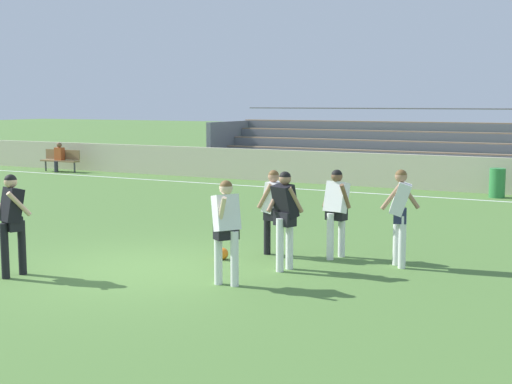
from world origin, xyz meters
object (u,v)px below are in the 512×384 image
object	(u,v)px
bench_far_right	(61,158)
trash_bin	(497,183)
player_white_pressing_high	(226,223)
player_white_overlapping	(400,209)
player_white_trailing_run	(273,205)
player_dark_on_ball	(285,212)
player_white_deep_cover	(336,206)
player_dark_wide_left	(12,216)
soccer_ball	(222,254)
spectator_seated	(59,155)

from	to	relation	value
bench_far_right	trash_bin	world-z (taller)	bench_far_right
player_white_pressing_high	player_white_overlapping	bearing A→B (deg)	51.01
player_white_trailing_run	player_white_pressing_high	distance (m)	2.31
player_dark_on_ball	player_white_pressing_high	size ratio (longest dim) A/B	1.02
player_white_deep_cover	player_white_trailing_run	bearing A→B (deg)	-163.08
player_dark_wide_left	player_white_pressing_high	world-z (taller)	player_dark_wide_left
player_white_overlapping	player_dark_wide_left	distance (m)	6.54
bench_far_right	player_white_deep_cover	distance (m)	18.95
trash_bin	player_white_trailing_run	xyz separation A→B (m)	(-2.32, -10.47, 0.51)
player_dark_on_ball	soccer_ball	world-z (taller)	player_dark_on_ball
bench_far_right	player_dark_on_ball	distance (m)	19.33
bench_far_right	player_white_deep_cover	xyz separation A→B (m)	(16.04, -10.08, 0.43)
player_white_trailing_run	player_dark_wide_left	world-z (taller)	player_dark_wide_left
spectator_seated	player_dark_wide_left	size ratio (longest dim) A/B	0.71
player_dark_on_ball	player_white_pressing_high	world-z (taller)	player_dark_on_ball
player_dark_on_ball	player_white_trailing_run	bearing A→B (deg)	125.75
trash_bin	soccer_ball	bearing A→B (deg)	-104.98
spectator_seated	soccer_ball	bearing A→B (deg)	-37.79
player_white_trailing_run	player_dark_on_ball	distance (m)	1.19
soccer_ball	player_dark_wide_left	bearing A→B (deg)	-131.63
bench_far_right	player_dark_on_ball	bearing A→B (deg)	-36.11
spectator_seated	soccer_ball	world-z (taller)	spectator_seated
player_dark_on_ball	player_dark_wide_left	world-z (taller)	player_dark_on_ball
bench_far_right	player_white_overlapping	distance (m)	20.06
trash_bin	player_white_deep_cover	size ratio (longest dim) A/B	0.54
spectator_seated	bench_far_right	bearing A→B (deg)	90.00
spectator_seated	player_dark_wide_left	world-z (taller)	player_dark_wide_left
bench_far_right	player_white_trailing_run	size ratio (longest dim) A/B	1.11
spectator_seated	player_dark_wide_left	xyz separation A→B (m)	(11.84, -13.74, 0.31)
trash_bin	spectator_seated	world-z (taller)	spectator_seated
player_white_trailing_run	player_white_pressing_high	bearing A→B (deg)	-82.23
player_dark_on_ball	player_white_pressing_high	xyz separation A→B (m)	(-0.38, -1.33, -0.03)
spectator_seated	player_white_overlapping	xyz separation A→B (m)	(17.26, -10.09, 0.32)
trash_bin	spectator_seated	xyz separation A→B (m)	(-17.24, -0.16, 0.26)
player_white_deep_cover	spectator_seated	bearing A→B (deg)	148.13
player_white_pressing_high	soccer_ball	world-z (taller)	player_white_pressing_high
trash_bin	player_dark_on_ball	bearing A→B (deg)	-98.10
bench_far_right	soccer_ball	size ratio (longest dim) A/B	8.18
bench_far_right	soccer_ball	distance (m)	18.09
trash_bin	player_white_deep_cover	world-z (taller)	player_white_deep_cover
player_white_overlapping	trash_bin	bearing A→B (deg)	90.14
bench_far_right	player_white_deep_cover	size ratio (longest dim) A/B	1.10
spectator_seated	player_dark_on_ball	xyz separation A→B (m)	(15.61, -11.27, 0.32)
player_white_trailing_run	player_white_overlapping	distance (m)	2.36
player_dark_wide_left	soccer_ball	world-z (taller)	player_dark_wide_left
bench_far_right	spectator_seated	bearing A→B (deg)	-90.00
player_white_overlapping	player_white_deep_cover	xyz separation A→B (m)	(-1.23, 0.12, -0.05)
player_white_overlapping	player_dark_wide_left	size ratio (longest dim) A/B	1.01
soccer_ball	trash_bin	bearing A→B (deg)	75.02
player_white_trailing_run	player_white_pressing_high	xyz separation A→B (m)	(0.31, -2.29, 0.03)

